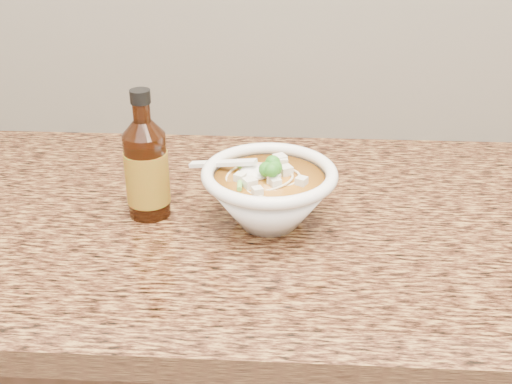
{
  "coord_description": "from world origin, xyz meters",
  "views": [
    {
      "loc": [
        -0.08,
        0.79,
        1.4
      ],
      "look_at": [
        -0.13,
        1.64,
        0.95
      ],
      "focal_mm": 45.0,
      "sensor_mm": 36.0,
      "label": 1
    }
  ],
  "objects": [
    {
      "name": "hot_sauce_bottle",
      "position": [
        -0.3,
        1.66,
        0.98
      ],
      "size": [
        0.07,
        0.07,
        0.2
      ],
      "rotation": [
        0.0,
        0.0,
        0.1
      ],
      "color": "#3A1708",
      "rests_on": "counter_slab"
    },
    {
      "name": "soup_bowl",
      "position": [
        -0.11,
        1.64,
        0.95
      ],
      "size": [
        0.23,
        0.2,
        0.11
      ],
      "rotation": [
        0.0,
        0.0,
        -0.01
      ],
      "color": "white",
      "rests_on": "counter_slab"
    },
    {
      "name": "counter_slab",
      "position": [
        0.0,
        1.68,
        0.88
      ],
      "size": [
        4.0,
        0.68,
        0.04
      ],
      "primitive_type": "cube",
      "color": "olive",
      "rests_on": "cabinet"
    }
  ]
}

